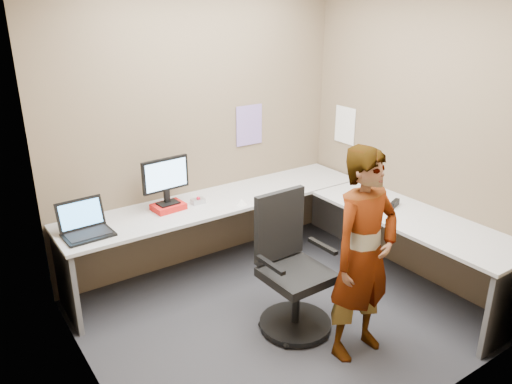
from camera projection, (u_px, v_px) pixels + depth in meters
ground at (281, 317)px, 4.15m from camera, size 3.00×3.00×0.00m
wall_back at (200, 127)px, 4.67m from camera, size 3.00×0.00×3.00m
wall_right at (417, 133)px, 4.46m from camera, size 0.00×2.70×2.70m
wall_left at (78, 206)px, 2.87m from camera, size 0.00×2.70×2.70m
desk at (295, 224)px, 4.47m from camera, size 2.98×2.58×0.73m
paper_ream at (168, 207)px, 4.41m from camera, size 0.29×0.22×0.05m
monitor at (166, 177)px, 4.32m from camera, size 0.44×0.14×0.41m
laptop at (85, 226)px, 3.93m from camera, size 0.38×0.32×0.26m
trackball_mouse at (198, 201)px, 4.54m from camera, size 0.12×0.08×0.07m
origami at (241, 202)px, 4.51m from camera, size 0.10×0.10×0.06m
stapler at (395, 204)px, 4.47m from camera, size 0.15×0.09×0.05m
flower at (366, 176)px, 4.83m from camera, size 0.07×0.07×0.22m
calendar_purple at (249, 125)px, 4.97m from camera, size 0.30×0.01×0.40m
calendar_white at (345, 125)px, 5.18m from camera, size 0.01×0.28×0.38m
sticky_note_a at (367, 161)px, 5.02m from camera, size 0.01×0.07×0.07m
sticky_note_b at (363, 172)px, 5.11m from camera, size 0.01×0.07×0.07m
sticky_note_c at (371, 177)px, 5.02m from camera, size 0.01×0.07×0.07m
sticky_note_d at (357, 160)px, 5.15m from camera, size 0.01×0.07×0.07m
office_chair at (291, 276)px, 3.90m from camera, size 0.57×0.57×1.08m
person at (364, 255)px, 3.49m from camera, size 0.58×0.39×1.58m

